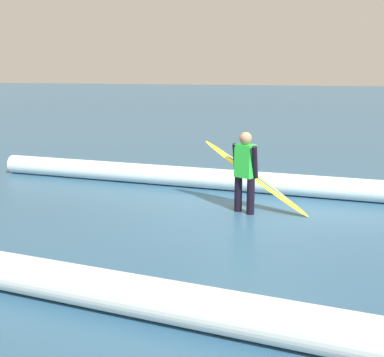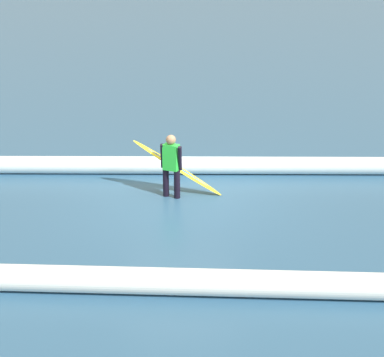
{
  "view_description": "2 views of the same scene",
  "coord_description": "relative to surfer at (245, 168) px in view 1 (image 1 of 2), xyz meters",
  "views": [
    {
      "loc": [
        -1.77,
        8.18,
        2.48
      ],
      "look_at": [
        0.42,
        2.06,
        1.07
      ],
      "focal_mm": 46.27,
      "sensor_mm": 36.0,
      "label": 1
    },
    {
      "loc": [
        -0.34,
        12.06,
        4.97
      ],
      "look_at": [
        -0.25,
        1.62,
        1.11
      ],
      "focal_mm": 54.65,
      "sensor_mm": 36.0,
      "label": 2
    }
  ],
  "objects": [
    {
      "name": "surfboard",
      "position": [
        -0.13,
        -0.28,
        -0.21
      ],
      "size": [
        2.09,
        0.65,
        1.24
      ],
      "color": "yellow",
      "rests_on": "ground_plane"
    },
    {
      "name": "surfer",
      "position": [
        0.0,
        0.0,
        0.0
      ],
      "size": [
        0.48,
        0.43,
        1.45
      ],
      "rotation": [
        0.0,
        0.0,
        2.71
      ],
      "color": "black",
      "rests_on": "ground_plane"
    },
    {
      "name": "ground_plane",
      "position": [
        -0.23,
        0.19,
        -0.81
      ],
      "size": [
        162.23,
        162.23,
        0.0
      ],
      "primitive_type": "plane",
      "color": "#2E587A"
    }
  ]
}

